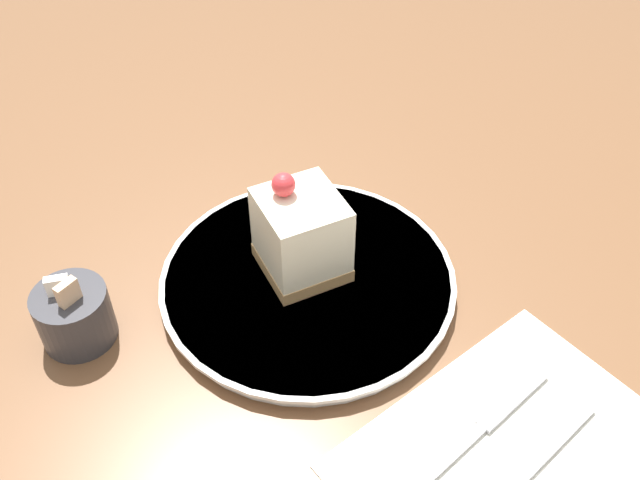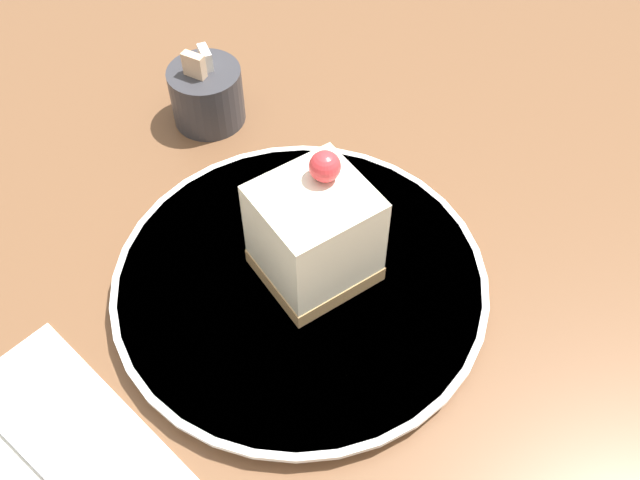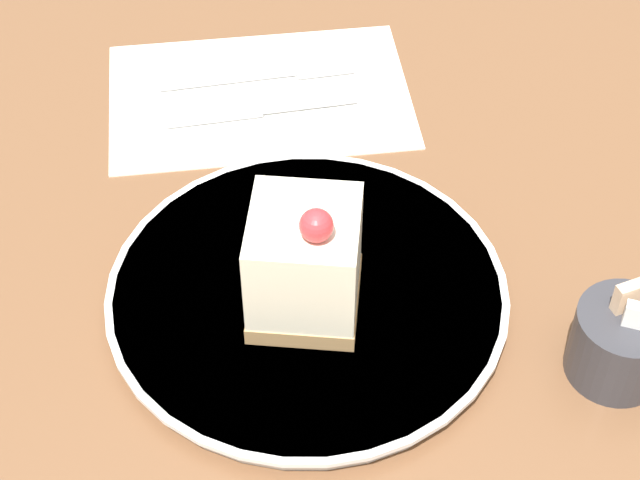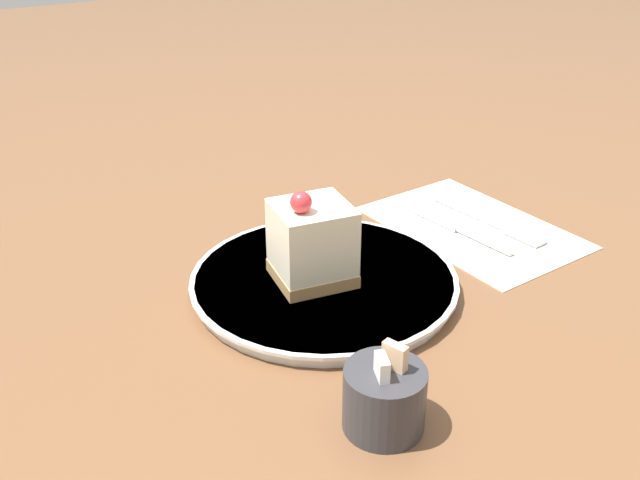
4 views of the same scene
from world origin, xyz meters
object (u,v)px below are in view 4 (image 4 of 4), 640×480
object	(u,v)px
plate	(324,282)
fork	(496,224)
sugar_bowl	(384,398)
knife	(449,225)
cake_slice	(311,243)

from	to	relation	value
plate	fork	distance (m)	0.26
sugar_bowl	plate	bearing A→B (deg)	-110.63
knife	sugar_bowl	xyz separation A→B (m)	(0.29, 0.24, 0.02)
plate	knife	bearing A→B (deg)	-170.41
fork	knife	bearing A→B (deg)	-35.45
plate	fork	xyz separation A→B (m)	(-0.26, -0.01, -0.00)
cake_slice	sugar_bowl	bearing A→B (deg)	84.07
plate	knife	size ratio (longest dim) A/B	1.73
knife	sugar_bowl	world-z (taller)	sugar_bowl
knife	cake_slice	bearing A→B (deg)	3.03
fork	cake_slice	bearing A→B (deg)	-4.58
knife	fork	bearing A→B (deg)	144.55
knife	sugar_bowl	distance (m)	0.37
plate	knife	world-z (taller)	plate
plate	cake_slice	size ratio (longest dim) A/B	2.67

